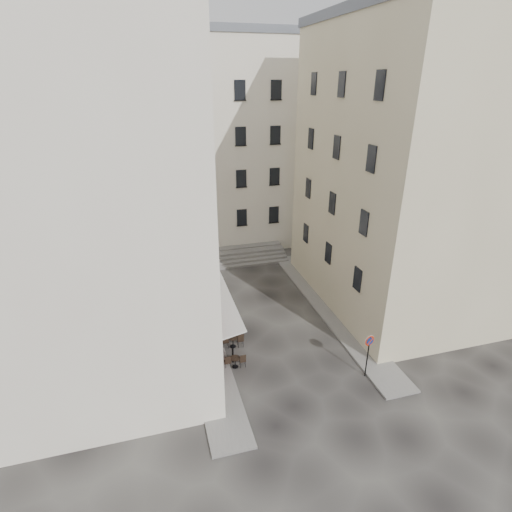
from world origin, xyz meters
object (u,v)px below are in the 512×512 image
object	(u,v)px
bistro_table_a	(235,361)
bistro_table_b	(233,341)
pedestrian	(218,309)
no_parking_sign	(369,348)

from	to	relation	value
bistro_table_a	bistro_table_b	size ratio (longest dim) A/B	0.92
bistro_table_a	bistro_table_b	xyz separation A→B (m)	(0.29, 1.84, 0.04)
bistro_table_a	pedestrian	world-z (taller)	pedestrian
bistro_table_a	pedestrian	xyz separation A→B (m)	(0.02, 5.08, 0.37)
bistro_table_b	pedestrian	bearing A→B (deg)	94.63
no_parking_sign	pedestrian	size ratio (longest dim) A/B	1.63
no_parking_sign	bistro_table_b	size ratio (longest dim) A/B	2.04
pedestrian	no_parking_sign	bearing A→B (deg)	106.39
bistro_table_a	bistro_table_b	bearing A→B (deg)	81.18
no_parking_sign	bistro_table_b	world-z (taller)	no_parking_sign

